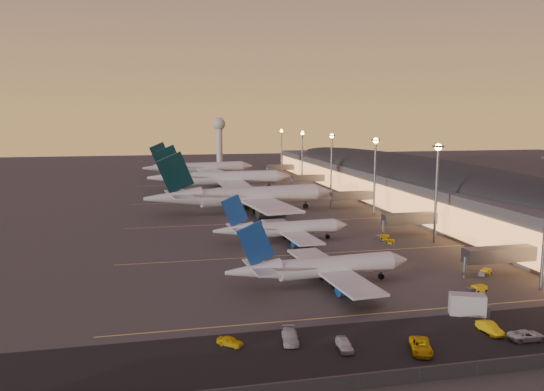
{
  "coord_description": "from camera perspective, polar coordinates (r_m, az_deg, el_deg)",
  "views": [
    {
      "loc": [
        -34.96,
        -124.19,
        32.58
      ],
      "look_at": [
        2.0,
        45.0,
        7.0
      ],
      "focal_mm": 35.0,
      "sensor_mm": 36.0,
      "label": 1
    }
  ],
  "objects": [
    {
      "name": "ground",
      "position": [
        133.06,
        3.31,
        -5.78
      ],
      "size": [
        700.0,
        700.0,
        0.0
      ],
      "primitive_type": "plane",
      "color": "#45423F"
    },
    {
      "name": "airliner_narrow_south",
      "position": [
        104.81,
        5.3,
        -7.73
      ],
      "size": [
        38.16,
        34.2,
        13.63
      ],
      "rotation": [
        0.0,
        0.0,
        0.08
      ],
      "color": "silver",
      "rests_on": "ground"
    },
    {
      "name": "airliner_narrow_north",
      "position": [
        139.75,
        1.15,
        -3.64
      ],
      "size": [
        37.16,
        33.29,
        13.27
      ],
      "rotation": [
        0.0,
        0.0,
        0.08
      ],
      "color": "silver",
      "rests_on": "ground"
    },
    {
      "name": "airliner_wide_near",
      "position": [
        182.94,
        -3.06,
        -0.1
      ],
      "size": [
        67.44,
        61.98,
        21.59
      ],
      "rotation": [
        0.0,
        0.0,
        0.14
      ],
      "color": "silver",
      "rests_on": "ground"
    },
    {
      "name": "airliner_wide_mid",
      "position": [
        240.88,
        -5.54,
        1.87
      ],
      "size": [
        64.65,
        58.64,
        20.75
      ],
      "rotation": [
        0.0,
        0.0,
        0.01
      ],
      "color": "silver",
      "rests_on": "ground"
    },
    {
      "name": "airliner_wide_far",
      "position": [
        294.59,
        -7.81,
        2.97
      ],
      "size": [
        61.33,
        56.58,
        19.67
      ],
      "rotation": [
        0.0,
        0.0,
        0.17
      ],
      "color": "silver",
      "rests_on": "ground"
    },
    {
      "name": "terminal_building",
      "position": [
        220.48,
        13.81,
        1.96
      ],
      "size": [
        56.35,
        255.0,
        17.46
      ],
      "color": "#515156",
      "rests_on": "ground"
    },
    {
      "name": "light_masts",
      "position": [
        202.62,
        8.23,
        4.06
      ],
      "size": [
        2.2,
        217.2,
        25.9
      ],
      "color": "slate",
      "rests_on": "ground"
    },
    {
      "name": "radar_tower",
      "position": [
        386.96,
        -5.69,
        6.78
      ],
      "size": [
        9.0,
        9.0,
        32.5
      ],
      "color": "silver",
      "rests_on": "ground"
    },
    {
      "name": "service_lane",
      "position": [
        83.26,
        14.1,
        -14.89
      ],
      "size": [
        260.0,
        16.0,
        0.01
      ],
      "color": "black",
      "rests_on": "ground"
    },
    {
      "name": "lane_markings",
      "position": [
        171.0,
        -0.3,
        -2.58
      ],
      "size": [
        90.0,
        180.36,
        0.0
      ],
      "color": "#D8C659",
      "rests_on": "ground"
    },
    {
      "name": "fence",
      "position": [
        73.33,
        18.49,
        -17.57
      ],
      "size": [
        124.0,
        0.12,
        2.0
      ],
      "color": "#2D2D30",
      "rests_on": "ground"
    },
    {
      "name": "baggage_tug_a",
      "position": [
        108.65,
        21.21,
        -9.35
      ],
      "size": [
        3.97,
        2.02,
        1.13
      ],
      "rotation": [
        0.0,
        0.0,
        0.13
      ],
      "color": "yellow",
      "rests_on": "ground"
    },
    {
      "name": "baggage_tug_b",
      "position": [
        120.5,
        21.95,
        -7.67
      ],
      "size": [
        3.74,
        3.24,
        1.08
      ],
      "rotation": [
        0.0,
        0.0,
        0.62
      ],
      "color": "yellow",
      "rests_on": "ground"
    },
    {
      "name": "baggage_tug_c",
      "position": [
        142.22,
        12.4,
        -4.86
      ],
      "size": [
        3.47,
        2.82,
        0.98
      ],
      "rotation": [
        0.0,
        0.0,
        -0.55
      ],
      "color": "yellow",
      "rests_on": "ground"
    },
    {
      "name": "catering_truck_a",
      "position": [
        95.73,
        20.46,
        -11.0
      ],
      "size": [
        6.71,
        4.61,
        3.53
      ],
      "rotation": [
        0.0,
        0.0,
        -0.39
      ],
      "color": "silver",
      "rests_on": "ground"
    },
    {
      "name": "baggage_tug_d",
      "position": [
        147.07,
        11.85,
        -4.38
      ],
      "size": [
        3.89,
        2.64,
        1.08
      ],
      "rotation": [
        0.0,
        0.0,
        -0.37
      ],
      "color": "yellow",
      "rests_on": "ground"
    },
    {
      "name": "service_van_a",
      "position": [
        80.28,
        1.96,
        -14.91
      ],
      "size": [
        3.15,
        5.88,
        1.62
      ],
      "primitive_type": "imported",
      "rotation": [
        0.0,
        0.0,
        -0.16
      ],
      "color": "silver",
      "rests_on": "ground"
    },
    {
      "name": "service_van_b",
      "position": [
        79.23,
        -4.52,
        -15.37
      ],
      "size": [
        4.08,
        3.72,
        1.35
      ],
      "primitive_type": "imported",
      "rotation": [
        0.0,
        0.0,
        0.89
      ],
      "color": "yellow",
      "rests_on": "ground"
    },
    {
      "name": "service_van_c",
      "position": [
        78.47,
        7.81,
        -15.57
      ],
      "size": [
        2.33,
        4.85,
        1.6
      ],
      "primitive_type": "imported",
      "rotation": [
        0.0,
        0.0,
        -0.1
      ],
      "color": "silver",
      "rests_on": "ground"
    },
    {
      "name": "service_van_d",
      "position": [
        89.52,
        22.39,
        -13.04
      ],
      "size": [
        1.93,
        5.03,
        1.64
      ],
      "primitive_type": "imported",
      "rotation": [
        0.0,
        0.0,
        0.04
      ],
      "color": "yellow",
      "rests_on": "ground"
    },
    {
      "name": "service_van_e",
      "position": [
        89.05,
        25.73,
        -13.41
      ],
      "size": [
        5.52,
        2.78,
        1.5
      ],
      "primitive_type": "imported",
      "rotation": [
        0.0,
        0.0,
        1.52
      ],
      "color": "silver",
      "rests_on": "ground"
    },
    {
      "name": "service_van_f",
      "position": [
        79.93,
        15.74,
        -15.33
      ],
      "size": [
        4.67,
        6.58,
        1.66
      ],
      "primitive_type": "imported",
      "rotation": [
        0.0,
        0.0,
        -0.35
      ],
      "color": "yellow",
      "rests_on": "ground"
    }
  ]
}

